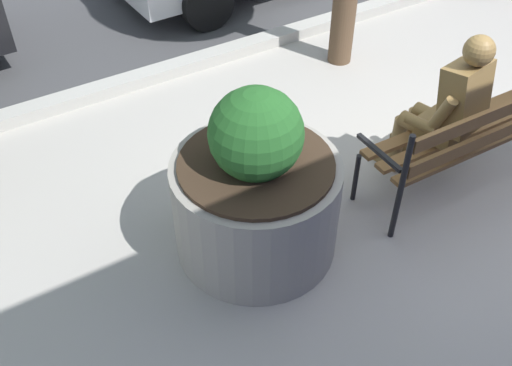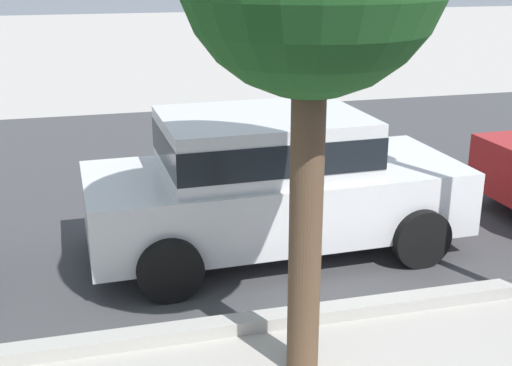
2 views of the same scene
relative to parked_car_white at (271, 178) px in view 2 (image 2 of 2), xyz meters
The scene contains 3 objects.
street_surface 3.16m from the parked_car_white, 100.63° to the left, with size 60.00×9.00×0.01m, color #424244.
curb_stone 1.87m from the parked_car_white, 109.23° to the right, with size 60.00×0.20×0.12m, color #B2AFA8.
parked_car_white is the anchor object (origin of this frame).
Camera 2 is at (-1.32, -2.10, 3.11)m, focal length 46.48 mm.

